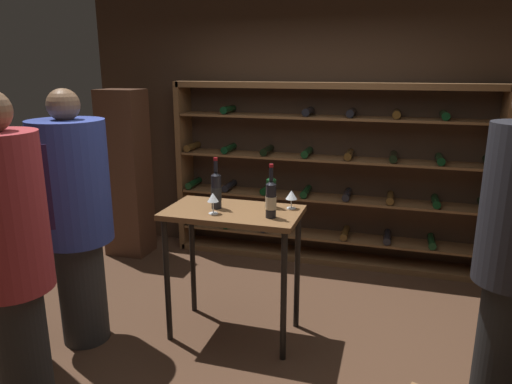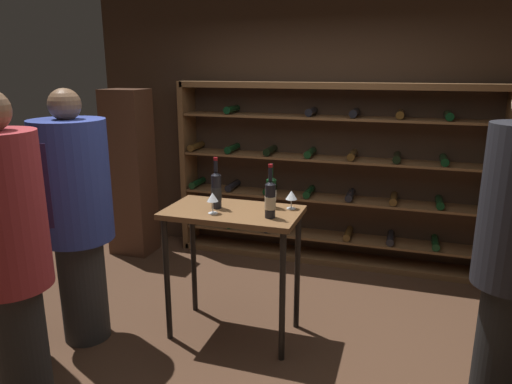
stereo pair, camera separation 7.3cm
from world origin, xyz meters
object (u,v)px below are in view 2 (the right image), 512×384
(person_guest_plum_blouse, at_px, (75,209))
(wine_glass_stemmed_left, at_px, (212,198))
(wine_bottle_green_slim, at_px, (271,192))
(display_cabinet, at_px, (130,173))
(person_host_in_suit, at_px, (7,246))
(wine_bottle_amber_reserve, at_px, (270,199))
(wine_glass_stemmed_right, at_px, (291,196))
(wine_bottle_gold_foil, at_px, (216,190))
(tasting_table, at_px, (233,229))
(wine_rack, at_px, (330,177))

(person_guest_plum_blouse, bearing_deg, wine_glass_stemmed_left, 170.69)
(wine_bottle_green_slim, bearing_deg, display_cabinet, 150.27)
(person_host_in_suit, height_order, wine_glass_stemmed_left, person_host_in_suit)
(wine_bottle_green_slim, bearing_deg, wine_bottle_amber_reserve, -75.39)
(wine_glass_stemmed_left, distance_m, wine_glass_stemmed_right, 0.58)
(display_cabinet, distance_m, wine_bottle_gold_foil, 1.97)
(person_guest_plum_blouse, distance_m, wine_bottle_gold_foil, 1.02)
(wine_bottle_green_slim, bearing_deg, person_host_in_suit, -130.69)
(tasting_table, xyz_separation_m, wine_bottle_gold_foil, (-0.13, 0.01, 0.29))
(wine_rack, height_order, tasting_table, wine_rack)
(wine_bottle_amber_reserve, bearing_deg, wine_bottle_green_slim, 104.61)
(display_cabinet, relative_size, wine_glass_stemmed_left, 11.68)
(wine_bottle_amber_reserve, height_order, wine_bottle_green_slim, wine_bottle_amber_reserve)
(wine_bottle_gold_foil, bearing_deg, person_guest_plum_blouse, -156.14)
(wine_rack, bearing_deg, wine_bottle_amber_reserve, -94.57)
(wine_rack, xyz_separation_m, person_host_in_suit, (-1.34, -2.80, 0.13))
(tasting_table, distance_m, wine_bottle_gold_foil, 0.31)
(wine_bottle_amber_reserve, bearing_deg, tasting_table, 164.00)
(wine_glass_stemmed_right, bearing_deg, wine_bottle_amber_reserve, -109.77)
(person_host_in_suit, distance_m, display_cabinet, 2.53)
(tasting_table, distance_m, display_cabinet, 2.07)
(wine_bottle_green_slim, distance_m, wine_glass_stemmed_right, 0.15)
(tasting_table, bearing_deg, wine_bottle_amber_reserve, -16.00)
(display_cabinet, height_order, wine_bottle_gold_foil, display_cabinet)
(display_cabinet, xyz_separation_m, wine_bottle_amber_reserve, (1.97, -1.33, 0.24))
(person_host_in_suit, xyz_separation_m, wine_bottle_amber_reserve, (1.20, 1.08, 0.09))
(person_guest_plum_blouse, bearing_deg, wine_glass_stemmed_right, 175.74)
(wine_bottle_gold_foil, xyz_separation_m, wine_glass_stemmed_left, (0.03, -0.14, -0.02))
(person_guest_plum_blouse, xyz_separation_m, wine_glass_stemmed_right, (1.45, 0.56, 0.08))
(wine_bottle_amber_reserve, xyz_separation_m, wine_bottle_gold_foil, (-0.44, 0.10, 0.00))
(wine_bottle_gold_foil, bearing_deg, wine_bottle_amber_reserve, -12.69)
(wine_bottle_green_slim, height_order, wine_glass_stemmed_right, wine_bottle_green_slim)
(wine_bottle_green_slim, height_order, wine_glass_stemmed_left, wine_bottle_green_slim)
(tasting_table, distance_m, wine_bottle_amber_reserve, 0.43)
(tasting_table, bearing_deg, display_cabinet, 143.20)
(display_cabinet, bearing_deg, wine_rack, 10.46)
(wine_bottle_amber_reserve, bearing_deg, wine_rack, 85.43)
(person_guest_plum_blouse, relative_size, wine_bottle_gold_foil, 4.94)
(wine_rack, bearing_deg, person_host_in_suit, -115.54)
(wine_bottle_gold_foil, bearing_deg, wine_glass_stemmed_left, -78.76)
(tasting_table, relative_size, display_cabinet, 0.56)
(person_host_in_suit, distance_m, wine_bottle_gold_foil, 1.41)
(wine_bottle_gold_foil, bearing_deg, wine_glass_stemmed_right, 15.71)
(person_host_in_suit, xyz_separation_m, person_guest_plum_blouse, (-0.16, 0.77, -0.03))
(wine_glass_stemmed_left, bearing_deg, tasting_table, 50.58)
(wine_bottle_amber_reserve, relative_size, wine_glass_stemmed_left, 2.46)
(wine_glass_stemmed_left, bearing_deg, wine_glass_stemmed_right, 29.65)
(wine_rack, height_order, wine_glass_stemmed_left, wine_rack)
(person_host_in_suit, distance_m, wine_glass_stemmed_left, 1.31)
(display_cabinet, height_order, wine_bottle_amber_reserve, display_cabinet)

